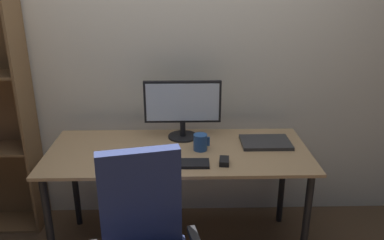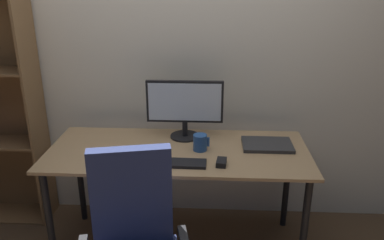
# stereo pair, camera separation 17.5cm
# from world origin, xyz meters

# --- Properties ---
(back_wall) EXTENTS (6.40, 0.10, 2.60)m
(back_wall) POSITION_xyz_m (0.00, 0.52, 1.30)
(back_wall) COLOR silver
(back_wall) RESTS_ON ground
(desk) EXTENTS (1.65, 0.70, 0.74)m
(desk) POSITION_xyz_m (0.00, 0.00, 0.66)
(desk) COLOR tan
(desk) RESTS_ON ground
(monitor) EXTENTS (0.51, 0.20, 0.40)m
(monitor) POSITION_xyz_m (0.03, 0.21, 0.97)
(monitor) COLOR black
(monitor) RESTS_ON desk
(keyboard) EXTENTS (0.29, 0.12, 0.02)m
(keyboard) POSITION_xyz_m (0.04, -0.21, 0.75)
(keyboard) COLOR black
(keyboard) RESTS_ON desk
(mouse) EXTENTS (0.07, 0.10, 0.03)m
(mouse) POSITION_xyz_m (0.27, -0.20, 0.76)
(mouse) COLOR black
(mouse) RESTS_ON desk
(coffee_mug) EXTENTS (0.10, 0.09, 0.10)m
(coffee_mug) POSITION_xyz_m (0.14, -0.00, 0.79)
(coffee_mug) COLOR #285193
(coffee_mug) RESTS_ON desk
(laptop) EXTENTS (0.32, 0.23, 0.02)m
(laptop) POSITION_xyz_m (0.57, 0.08, 0.75)
(laptop) COLOR #2D2D30
(laptop) RESTS_ON desk
(paper_sheet) EXTENTS (0.28, 0.34, 0.00)m
(paper_sheet) POSITION_xyz_m (-0.19, -0.24, 0.74)
(paper_sheet) COLOR white
(paper_sheet) RESTS_ON desk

